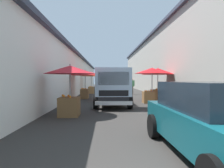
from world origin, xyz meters
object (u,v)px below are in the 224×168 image
at_px(fruit_stall_near_right, 158,75).
at_px(parked_scooter, 174,103).
at_px(fruit_stall_mid_lane, 85,76).
at_px(vendor_by_crates, 132,85).
at_px(fruit_stall_near_left, 91,77).
at_px(hatchback_car, 216,119).
at_px(plastic_stool, 156,115).
at_px(delivery_truck, 112,88).
at_px(fruit_stall_far_left, 70,79).
at_px(fruit_stall_far_right, 151,75).

xyz_separation_m(fruit_stall_near_right, parked_scooter, (-5.90, 0.89, -1.43)).
xyz_separation_m(fruit_stall_mid_lane, vendor_by_crates, (3.91, -4.31, -0.88)).
bearing_deg(parked_scooter, fruit_stall_near_left, 19.94).
height_order(fruit_stall_near_right, fruit_stall_near_left, fruit_stall_near_right).
xyz_separation_m(hatchback_car, plastic_stool, (2.62, 0.47, -0.41)).
bearing_deg(plastic_stool, delivery_truck, 17.20).
distance_m(fruit_stall_near_left, hatchback_car, 17.74).
relative_size(fruit_stall_mid_lane, fruit_stall_near_right, 1.17).
bearing_deg(hatchback_car, fruit_stall_near_right, -9.46).
relative_size(hatchback_car, delivery_truck, 0.80).
bearing_deg(delivery_truck, fruit_stall_near_left, 10.44).
bearing_deg(parked_scooter, fruit_stall_far_left, 94.14).
height_order(fruit_stall_far_left, delivery_truck, fruit_stall_far_left).
relative_size(fruit_stall_near_right, parked_scooter, 1.45).
height_order(vendor_by_crates, parked_scooter, vendor_by_crates).
bearing_deg(fruit_stall_far_left, parked_scooter, -85.86).
bearing_deg(delivery_truck, fruit_stall_far_right, -55.58).
xyz_separation_m(fruit_stall_far_left, vendor_by_crates, (11.28, -4.14, -0.57)).
bearing_deg(vendor_by_crates, fruit_stall_far_right, -177.73).
relative_size(delivery_truck, plastic_stool, 11.35).
distance_m(fruit_stall_far_right, plastic_stool, 6.26).
height_order(fruit_stall_far_right, plastic_stool, fruit_stall_far_right).
relative_size(fruit_stall_far_left, fruit_stall_far_right, 0.93).
xyz_separation_m(fruit_stall_far_left, plastic_stool, (-1.75, -3.14, -1.20)).
distance_m(fruit_stall_mid_lane, fruit_stall_near_left, 5.58).
height_order(fruit_stall_near_left, delivery_truck, fruit_stall_near_left).
xyz_separation_m(fruit_stall_near_right, fruit_stall_far_right, (-2.02, 0.95, -0.10)).
height_order(delivery_truck, plastic_stool, delivery_truck).
relative_size(hatchback_car, plastic_stool, 9.09).
bearing_deg(vendor_by_crates, hatchback_car, 178.06).
xyz_separation_m(fruit_stall_mid_lane, plastic_stool, (-9.12, -3.31, -1.50)).
bearing_deg(plastic_stool, fruit_stall_far_left, 60.84).
distance_m(fruit_stall_far_right, parked_scooter, 4.10).
relative_size(fruit_stall_near_right, delivery_truck, 0.50).
bearing_deg(fruit_stall_far_left, fruit_stall_near_left, 0.41).
height_order(fruit_stall_near_right, hatchback_car, fruit_stall_near_right).
distance_m(fruit_stall_far_left, fruit_stall_near_left, 12.95).
bearing_deg(fruit_stall_near_right, vendor_by_crates, 13.70).
bearing_deg(vendor_by_crates, plastic_stool, 175.61).
height_order(fruit_stall_far_left, parked_scooter, fruit_stall_far_left).
bearing_deg(delivery_truck, fruit_stall_near_right, -43.00).
bearing_deg(plastic_stool, parked_scooter, -32.94).
distance_m(fruit_stall_mid_lane, vendor_by_crates, 5.89).
bearing_deg(fruit_stall_far_left, fruit_stall_mid_lane, 1.27).
bearing_deg(fruit_stall_far_left, fruit_stall_far_right, -46.49).
bearing_deg(parked_scooter, fruit_stall_near_right, -8.59).
height_order(fruit_stall_mid_lane, hatchback_car, fruit_stall_mid_lane).
height_order(fruit_stall_far_left, vendor_by_crates, fruit_stall_far_left).
bearing_deg(hatchback_car, fruit_stall_far_right, -5.41).
xyz_separation_m(fruit_stall_mid_lane, fruit_stall_far_right, (-3.17, -4.59, -0.05)).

